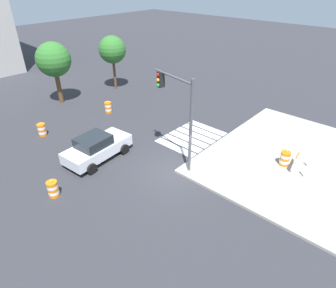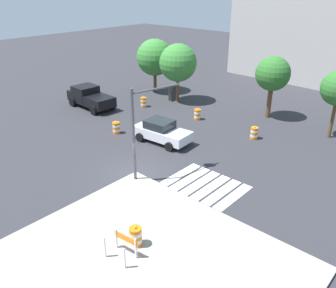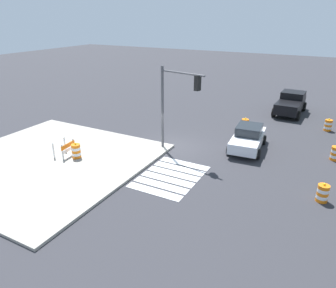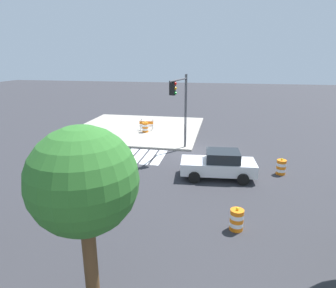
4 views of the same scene
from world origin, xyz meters
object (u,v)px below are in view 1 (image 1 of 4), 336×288
at_px(street_tree_corner_lot, 112,50).
at_px(street_tree_streetside_far, 54,60).
at_px(sports_car, 97,147).
at_px(traffic_barrel_on_sidewalk, 285,158).
at_px(traffic_barrel_median_near, 53,189).
at_px(construction_barricade, 299,161).
at_px(traffic_barrel_near_corner, 108,107).
at_px(traffic_barrel_crosswalk_end, 42,130).
at_px(traffic_light_pole, 178,104).

bearing_deg(street_tree_corner_lot, street_tree_streetside_far, 171.13).
relative_size(sports_car, traffic_barrel_on_sidewalk, 4.35).
bearing_deg(traffic_barrel_median_near, construction_barricade, -39.13).
distance_m(construction_barricade, street_tree_streetside_far, 20.39).
relative_size(traffic_barrel_near_corner, construction_barricade, 0.78).
xyz_separation_m(traffic_barrel_near_corner, street_tree_streetside_far, (-1.43, 4.93, 3.33)).
relative_size(traffic_barrel_crosswalk_end, traffic_barrel_on_sidewalk, 1.00).
xyz_separation_m(traffic_light_pole, street_tree_corner_lot, (6.02, 13.15, -0.12)).
relative_size(traffic_barrel_median_near, construction_barricade, 0.78).
relative_size(traffic_barrel_median_near, street_tree_corner_lot, 0.20).
xyz_separation_m(traffic_barrel_near_corner, traffic_barrel_median_near, (-8.49, -6.23, 0.00)).
height_order(traffic_barrel_on_sidewalk, construction_barricade, traffic_barrel_on_sidewalk).
xyz_separation_m(sports_car, traffic_barrel_median_near, (-3.70, -1.19, -0.36)).
distance_m(traffic_barrel_median_near, construction_barricade, 13.76).
xyz_separation_m(traffic_barrel_median_near, street_tree_corner_lot, (12.62, 10.29, 3.33)).
bearing_deg(traffic_barrel_on_sidewalk, traffic_barrel_crosswalk_end, 118.09).
xyz_separation_m(traffic_barrel_crosswalk_end, traffic_light_pole, (3.74, -9.46, 3.46)).
height_order(traffic_barrel_near_corner, traffic_barrel_median_near, same).
bearing_deg(street_tree_corner_lot, construction_barricade, -95.86).
relative_size(traffic_barrel_on_sidewalk, construction_barricade, 0.78).
distance_m(sports_car, traffic_barrel_crosswalk_end, 5.48).
distance_m(traffic_barrel_crosswalk_end, traffic_light_pole, 10.75).
bearing_deg(street_tree_streetside_far, traffic_barrel_median_near, -122.35).
xyz_separation_m(traffic_barrel_crosswalk_end, street_tree_corner_lot, (9.76, 3.69, 3.33)).
bearing_deg(sports_car, traffic_light_pole, -54.55).
bearing_deg(street_tree_streetside_far, sports_car, -108.66).
distance_m(traffic_barrel_median_near, street_tree_corner_lot, 16.62).
distance_m(traffic_barrel_crosswalk_end, traffic_barrel_median_near, 7.19).
height_order(traffic_barrel_median_near, traffic_light_pole, traffic_light_pole).
relative_size(traffic_barrel_crosswalk_end, street_tree_corner_lot, 0.20).
relative_size(traffic_barrel_median_near, traffic_barrel_on_sidewalk, 1.00).
xyz_separation_m(traffic_barrel_on_sidewalk, street_tree_corner_lot, (2.02, 18.20, 3.18)).
height_order(traffic_barrel_crosswalk_end, street_tree_streetside_far, street_tree_streetside_far).
height_order(street_tree_streetside_far, street_tree_corner_lot, street_tree_streetside_far).
height_order(traffic_barrel_near_corner, street_tree_streetside_far, street_tree_streetside_far).
relative_size(sports_car, traffic_barrel_crosswalk_end, 4.35).
xyz_separation_m(traffic_barrel_median_near, traffic_light_pole, (6.59, -2.87, 3.46)).
height_order(traffic_barrel_crosswalk_end, traffic_light_pole, traffic_light_pole).
distance_m(sports_car, construction_barricade, 12.09).
xyz_separation_m(traffic_barrel_crosswalk_end, construction_barricade, (7.82, -15.28, 0.27)).
height_order(sports_car, street_tree_corner_lot, street_tree_corner_lot).
distance_m(sports_car, traffic_barrel_near_corner, 6.96).
bearing_deg(traffic_barrel_crosswalk_end, sports_car, -81.09).
bearing_deg(traffic_light_pole, street_tree_streetside_far, 88.07).
xyz_separation_m(sports_car, traffic_light_pole, (2.89, -4.06, 3.10)).
bearing_deg(traffic_barrel_crosswalk_end, street_tree_streetside_far, 47.26).
distance_m(traffic_barrel_near_corner, traffic_light_pole, 9.91).
bearing_deg(sports_car, street_tree_corner_lot, 45.56).
bearing_deg(traffic_barrel_near_corner, traffic_light_pole, -101.80).
bearing_deg(traffic_barrel_on_sidewalk, traffic_barrel_median_near, 143.24).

